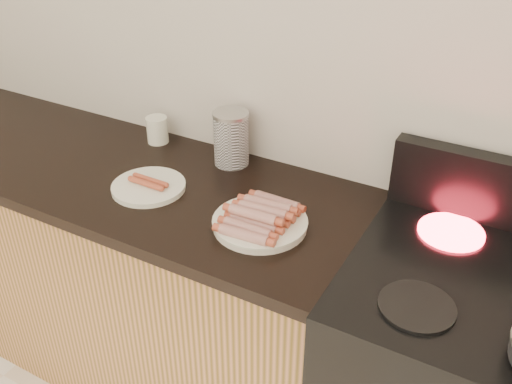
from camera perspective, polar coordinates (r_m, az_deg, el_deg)
The scene contains 11 objects.
wall_back at distance 1.80m, azimuth 2.70°, elevation 14.29°, with size 4.00×0.04×2.60m, color silver.
cabinet_base at distance 2.37m, azimuth -16.77°, elevation -6.28°, with size 2.20×0.59×0.86m, color #B4744C.
counter_slab at distance 2.14m, azimuth -18.60°, elevation 3.31°, with size 2.20×0.62×0.04m, color black.
burner_near_left at distance 1.40m, azimuth 15.78°, elevation -10.96°, with size 0.18×0.18×0.01m, color black.
burner_far_left at distance 1.67m, azimuth 18.92°, elevation -3.79°, with size 0.18×0.18×0.01m, color #FF1E2D.
main_plate at distance 1.62m, azimuth 0.40°, elevation -3.22°, with size 0.27×0.27×0.02m, color white.
side_plate at distance 1.83m, azimuth -10.68°, elevation 0.53°, with size 0.23×0.23×0.02m, color silver.
hotdog_pile at distance 1.60m, azimuth 0.40°, elevation -2.29°, with size 0.14×0.23×0.06m.
plain_sausages at distance 1.82m, azimuth -10.74°, elevation 1.01°, with size 0.12×0.04×0.02m.
canister at distance 1.90m, azimuth -2.50°, elevation 5.39°, with size 0.12×0.12×0.19m.
mug at distance 2.10m, azimuth -9.84°, elevation 6.15°, with size 0.08×0.08×0.10m, color white.
Camera 1 is at (0.76, 0.46, 1.84)m, focal length 40.00 mm.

